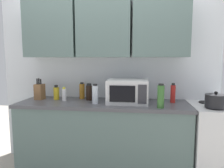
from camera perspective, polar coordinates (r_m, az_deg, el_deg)
wall_back_with_cabinets at (r=2.73m, az=-1.75°, el=9.93°), size 2.94×0.38×2.60m
counter_run at (r=2.68m, az=-2.50°, el=-14.46°), size 2.07×0.63×0.90m
stove_range at (r=2.80m, az=28.49°, el=-14.32°), size 0.76×0.64×0.91m
kettle at (r=2.47m, az=26.66°, el=-4.17°), size 0.22×0.22×0.17m
microwave at (r=2.48m, az=4.30°, el=-2.06°), size 0.48×0.37×0.28m
knife_block at (r=2.87m, az=-19.34°, el=-1.95°), size 0.11×0.13×0.28m
bottle_red_sauce at (r=2.60m, az=16.47°, el=-2.53°), size 0.06×0.06×0.24m
bottle_clear_tall at (r=2.45m, az=-4.66°, el=-2.82°), size 0.07×0.07×0.23m
bottle_white_jar at (r=2.68m, az=-13.08°, el=-2.83°), size 0.05×0.05×0.17m
bottle_green_oil at (r=2.28m, az=13.31°, el=-3.30°), size 0.07×0.07×0.26m
bottle_yellow_mustard at (r=2.79m, az=-15.11°, el=-2.39°), size 0.07×0.07×0.19m
bottle_amber_vinegar at (r=2.78m, az=-8.27°, el=-1.90°), size 0.07×0.07×0.22m
bottle_soy_dark at (r=2.67m, az=-6.36°, el=-2.26°), size 0.08×0.08×0.22m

